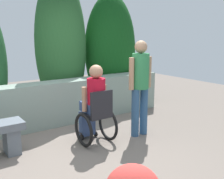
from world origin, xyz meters
The scene contains 5 objects.
ground_plane centered at (0.00, 0.00, 0.00)m, with size 13.94×13.94×0.00m, color #72665D.
stone_retaining_wall centered at (0.00, 1.49, 0.44)m, with size 5.64×0.45×0.88m, color gray.
hedge_backdrop centered at (0.03, 2.15, 1.44)m, with size 5.84×1.09×3.12m.
person_in_wheelchair centered at (0.45, 0.23, 0.62)m, with size 0.53×0.66×1.33m.
person_standing_companion centered at (1.29, 0.07, 0.98)m, with size 0.49×0.30×1.70m.
Camera 1 is at (-1.77, -3.43, 1.82)m, focal length 42.86 mm.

